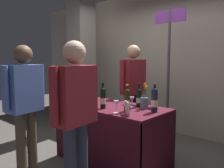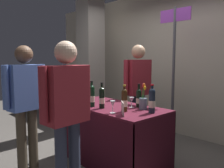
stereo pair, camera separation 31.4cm
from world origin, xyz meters
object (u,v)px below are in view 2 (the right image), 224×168
wine_glass_near_vendor (90,95)px  wine_glass_mid (132,100)px  vendor_presenter (138,85)px  wine_glass_near_taster (113,104)px  concrete_pillar (91,59)px  display_bottle_0 (92,95)px  booth_signpost (174,62)px  flower_vase (143,102)px  tasting_table (112,123)px  taster_foreground_right (67,107)px  featured_wine_bottle (152,100)px

wine_glass_near_vendor → wine_glass_mid: wine_glass_near_vendor is taller
wine_glass_mid → vendor_presenter: bearing=125.6°
wine_glass_near_taster → concrete_pillar: bearing=148.6°
display_bottle_0 → booth_signpost: size_ratio=0.16×
wine_glass_near_taster → flower_vase: (0.12, 0.42, -0.01)m
display_bottle_0 → wine_glass_near_vendor: 0.40m
wine_glass_near_vendor → wine_glass_near_taster: size_ratio=0.94×
wine_glass_near_vendor → wine_glass_mid: size_ratio=1.03×
display_bottle_0 → booth_signpost: 1.42m
tasting_table → vendor_presenter: (-0.26, 0.83, 0.45)m
concrete_pillar → vendor_presenter: concrete_pillar is taller
wine_glass_near_taster → wine_glass_near_vendor: bearing=161.4°
wine_glass_near_vendor → wine_glass_near_taster: (0.78, -0.26, 0.00)m
concrete_pillar → taster_foreground_right: bearing=-42.5°
display_bottle_0 → concrete_pillar: bearing=142.7°
tasting_table → display_bottle_0: bearing=-122.2°
concrete_pillar → featured_wine_bottle: 2.54m
display_bottle_0 → booth_signpost: booth_signpost is taller
featured_wine_bottle → vendor_presenter: bearing=139.1°
wine_glass_mid → wine_glass_near_taster: size_ratio=0.91×
featured_wine_bottle → flower_vase: 0.22m
featured_wine_bottle → wine_glass_near_vendor: size_ratio=2.46×
flower_vase → booth_signpost: booth_signpost is taller
vendor_presenter → taster_foreground_right: 1.84m
display_bottle_0 → wine_glass_near_vendor: (-0.33, 0.22, -0.05)m
wine_glass_near_taster → taster_foreground_right: bearing=-88.0°
concrete_pillar → wine_glass_near_taster: concrete_pillar is taller
taster_foreground_right → wine_glass_mid: bearing=-0.1°
featured_wine_bottle → vendor_presenter: vendor_presenter is taller
tasting_table → display_bottle_0: size_ratio=4.32×
wine_glass_near_vendor → flower_vase: 0.91m
wine_glass_near_vendor → taster_foreground_right: bearing=-48.3°
wine_glass_near_vendor → taster_foreground_right: 1.21m
concrete_pillar → taster_foreground_right: concrete_pillar is taller
wine_glass_near_vendor → booth_signpost: (0.75, 1.06, 0.48)m
wine_glass_mid → concrete_pillar: bearing=157.1°
display_bottle_0 → wine_glass_mid: display_bottle_0 is taller
display_bottle_0 → flower_vase: bearing=33.5°
tasting_table → wine_glass_near_taster: (0.31, -0.27, 0.35)m
concrete_pillar → display_bottle_0: size_ratio=8.22×
vendor_presenter → booth_signpost: size_ratio=0.75×
flower_vase → booth_signpost: bearing=99.4°
featured_wine_bottle → taster_foreground_right: (-0.29, -0.98, 0.02)m
tasting_table → booth_signpost: 1.37m
concrete_pillar → vendor_presenter: 1.51m
tasting_table → wine_glass_near_taster: 0.54m
featured_wine_bottle → booth_signpost: booth_signpost is taller
booth_signpost → flower_vase: bearing=-80.6°
tasting_table → featured_wine_bottle: (0.62, 0.06, 0.40)m
wine_glass_mid → booth_signpost: bearing=88.1°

